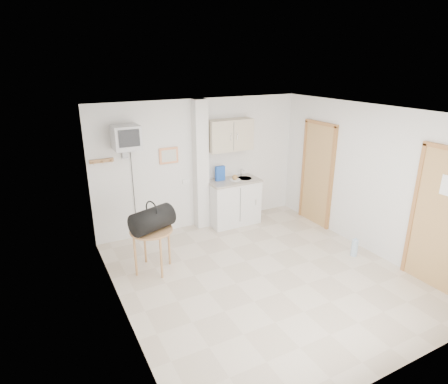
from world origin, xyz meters
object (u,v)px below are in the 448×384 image
crt_television (126,138)px  round_table (152,235)px  duffel_bag (152,219)px  water_bottle (355,248)px

crt_television → round_table: 1.69m
crt_television → duffel_bag: 1.53m
duffel_bag → water_bottle: (3.15, -1.11, -0.74)m
crt_television → duffel_bag: crt_television is taller
round_table → duffel_bag: size_ratio=0.96×
water_bottle → crt_television: bearing=145.1°
crt_television → water_bottle: size_ratio=6.51×
crt_television → water_bottle: bearing=-34.9°
crt_television → water_bottle: crt_television is taller
crt_television → round_table: (0.02, -1.06, -1.32)m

